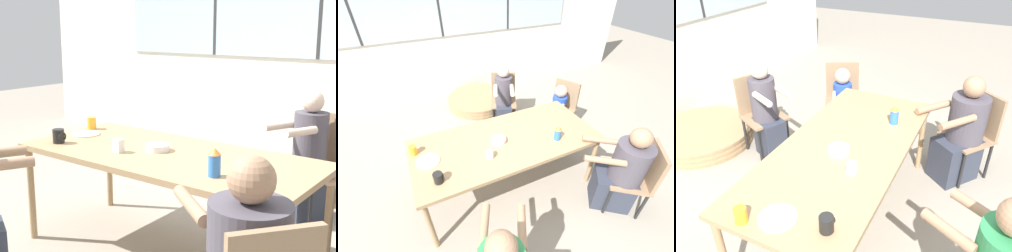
# 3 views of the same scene
# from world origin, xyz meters

# --- Properties ---
(ground_plane) EXTENTS (16.00, 16.00, 0.00)m
(ground_plane) POSITION_xyz_m (0.00, 0.00, 0.00)
(ground_plane) COLOR gray
(dining_table) EXTENTS (1.99, 0.90, 0.72)m
(dining_table) POSITION_xyz_m (0.00, 0.00, 0.67)
(dining_table) COLOR tan
(dining_table) RESTS_ON ground_plane
(chair_for_woman_green_shirt) EXTENTS (0.53, 0.53, 0.85)m
(chair_for_woman_green_shirt) POSITION_xyz_m (0.57, 1.29, 0.51)
(chair_for_woman_green_shirt) COLOR #937556
(chair_for_woman_green_shirt) RESTS_ON ground_plane
(chair_for_man_teal_shirt) EXTENTS (0.56, 0.56, 0.85)m
(chair_for_man_teal_shirt) POSITION_xyz_m (1.11, -0.86, 0.51)
(chair_for_man_teal_shirt) COLOR #937556
(chair_for_man_teal_shirt) RESTS_ON ground_plane
(chair_for_toddler) EXTENTS (0.54, 0.54, 0.85)m
(chair_for_toddler) POSITION_xyz_m (1.26, 0.62, 0.51)
(chair_for_toddler) COLOR #937556
(chair_for_toddler) RESTS_ON ground_plane
(person_woman_green_shirt) EXTENTS (0.44, 0.54, 1.05)m
(person_woman_green_shirt) POSITION_xyz_m (0.50, 1.14, 0.48)
(person_woman_green_shirt) COLOR #333847
(person_woman_green_shirt) RESTS_ON ground_plane
(person_man_teal_shirt) EXTENTS (0.69, 0.64, 1.06)m
(person_man_teal_shirt) POSITION_xyz_m (0.98, -0.76, 0.47)
(person_man_teal_shirt) COLOR #333847
(person_man_teal_shirt) RESTS_ON ground_plane
(person_toddler) EXTENTS (0.42, 0.35, 0.87)m
(person_toddler) POSITION_xyz_m (1.12, 0.55, 0.41)
(person_toddler) COLOR #333847
(person_toddler) RESTS_ON ground_plane
(coffee_mug) EXTENTS (0.09, 0.08, 0.10)m
(coffee_mug) POSITION_xyz_m (-0.77, -0.27, 0.77)
(coffee_mug) COLOR black
(coffee_mug) RESTS_ON dining_table
(sippy_cup) EXTENTS (0.07, 0.07, 0.16)m
(sippy_cup) POSITION_xyz_m (0.50, -0.23, 0.81)
(sippy_cup) COLOR blue
(sippy_cup) RESTS_ON dining_table
(juice_glass) EXTENTS (0.07, 0.07, 0.10)m
(juice_glass) POSITION_xyz_m (-0.92, 0.19, 0.77)
(juice_glass) COLOR gold
(juice_glass) RESTS_ON dining_table
(milk_carton_small) EXTENTS (0.06, 0.06, 0.09)m
(milk_carton_small) POSITION_xyz_m (-0.27, -0.19, 0.77)
(milk_carton_small) COLOR silver
(milk_carton_small) RESTS_ON dining_table
(bowl_white_shallow) EXTENTS (0.16, 0.16, 0.04)m
(bowl_white_shallow) POSITION_xyz_m (-0.09, 0.00, 0.74)
(bowl_white_shallow) COLOR white
(bowl_white_shallow) RESTS_ON dining_table
(plate_tortillas) EXTENTS (0.22, 0.22, 0.01)m
(plate_tortillas) POSITION_xyz_m (-0.82, 0.02, 0.73)
(plate_tortillas) COLOR beige
(plate_tortillas) RESTS_ON dining_table
(folded_table_stack) EXTENTS (1.13, 1.13, 0.18)m
(folded_table_stack) POSITION_xyz_m (0.35, 1.99, 0.09)
(folded_table_stack) COLOR tan
(folded_table_stack) RESTS_ON ground_plane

